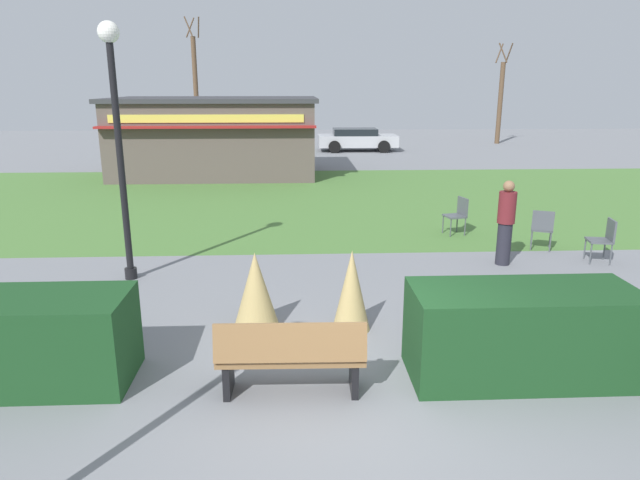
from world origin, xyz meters
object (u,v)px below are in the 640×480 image
Objects in this scene: cafe_chair_center at (604,237)px; parked_car_center_slot at (357,139)px; food_kiosk at (216,136)px; cafe_chair_west at (542,226)px; cafe_chair_east at (458,213)px; parked_car_west_slot at (257,139)px; person_strolling at (506,222)px; tree_left_bg at (500,101)px; lamppost_mid at (117,124)px; tree_right_bg at (196,89)px; park_bench at (291,357)px.

parked_car_center_slot is at bearing 97.92° from cafe_chair_center.
food_kiosk reaches higher than parked_car_center_slot.
cafe_chair_center is (0.87, -0.91, 0.00)m from cafe_chair_west.
cafe_chair_east is 0.21× the size of parked_car_center_slot.
cafe_chair_center is at bearing -67.89° from parked_car_west_slot.
cafe_chair_east is 0.21× the size of parked_car_west_slot.
tree_left_bg is (8.25, 23.65, 1.68)m from person_strolling.
lamppost_mid is 7.48m from person_strolling.
lamppost_mid reaches higher than parked_car_center_slot.
cafe_chair_center is 0.12× the size of tree_right_bg.
park_bench is 25.06m from parked_car_center_slot.
parked_car_center_slot reaches higher than cafe_chair_west.
tree_right_bg is at bearing 116.23° from cafe_chair_center.
cafe_chair_west is at bearing 133.82° from cafe_chair_center.
food_kiosk is at bearing -134.95° from person_strolling.
tree_left_bg reaches higher than cafe_chair_center.
lamppost_mid is at bearing -83.81° from tree_right_bg.
person_strolling is at bearing -67.82° from tree_right_bg.
cafe_chair_center is 0.15× the size of tree_left_bg.
cafe_chair_west is at bearing 143.05° from person_strolling.
food_kiosk is (-2.98, 16.93, 1.02)m from park_bench.
tree_right_bg is at bearing -143.37° from person_strolling.
cafe_chair_center is 0.21× the size of parked_car_center_slot.
food_kiosk reaches higher than park_bench.
cafe_chair_center is at bearing -82.08° from parked_car_center_slot.
lamppost_mid is at bearing -90.01° from food_kiosk.
person_strolling is 0.40× the size of parked_car_west_slot.
lamppost_mid is at bearing -157.35° from cafe_chair_east.
tree_right_bg is at bearing 155.35° from parked_car_center_slot.
lamppost_mid is at bearing -170.02° from cafe_chair_west.
lamppost_mid reaches higher than park_bench.
tree_left_bg is at bearing 36.63° from food_kiosk.
tree_left_bg reaches higher than park_bench.
lamppost_mid is 2.66× the size of person_strolling.
cafe_chair_center is at bearing -63.77° from tree_right_bg.
cafe_chair_west is (5.39, 5.70, 0.05)m from park_bench.
parked_car_west_slot is at bearing 112.11° from cafe_chair_center.
cafe_chair_west is 1.00× the size of cafe_chair_center.
lamppost_mid is 28.70m from tree_left_bg.
parked_car_west_slot is at bearing -180.00° from parked_car_center_slot.
person_strolling is (0.25, -2.36, 0.33)m from cafe_chair_east.
parked_car_center_slot is at bearing -24.65° from tree_right_bg.
cafe_chair_east is 23.01m from tree_left_bg.
parked_car_west_slot is at bearing -47.85° from tree_right_bg.
parked_car_west_slot is 5.35m from parked_car_center_slot.
tree_right_bg is at bearing 178.09° from tree_left_bg.
parked_car_west_slot is (-6.08, 20.05, -0.22)m from person_strolling.
parked_car_center_slot is (-2.79, 20.03, 0.12)m from cafe_chair_center.
cafe_chair_west and cafe_chair_center have the same top height.
person_strolling reaches higher than cafe_chair_center.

